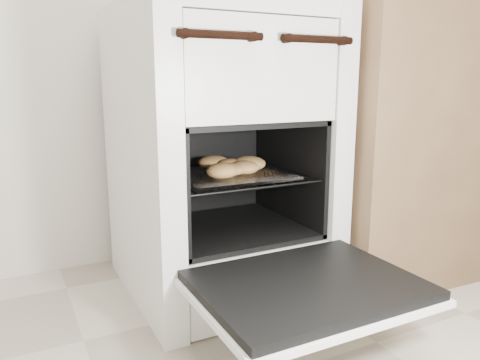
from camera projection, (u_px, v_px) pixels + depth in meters
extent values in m
cube|color=silver|center=(218.00, 153.00, 1.45)|extent=(0.57, 0.60, 0.87)
cylinder|color=black|center=(221.00, 35.00, 1.04)|extent=(0.21, 0.02, 0.02)
cylinder|color=black|center=(318.00, 39.00, 1.16)|extent=(0.21, 0.02, 0.02)
cube|color=black|center=(307.00, 285.00, 1.07)|extent=(0.49, 0.38, 0.02)
cube|color=silver|center=(307.00, 292.00, 1.07)|extent=(0.51, 0.40, 0.02)
cylinder|color=black|center=(163.00, 182.00, 1.30)|extent=(0.01, 0.40, 0.01)
cylinder|color=black|center=(286.00, 169.00, 1.48)|extent=(0.01, 0.40, 0.01)
cylinder|color=black|center=(259.00, 188.00, 1.23)|extent=(0.41, 0.01, 0.01)
cylinder|color=black|center=(204.00, 165.00, 1.56)|extent=(0.41, 0.01, 0.01)
cylinder|color=black|center=(174.00, 181.00, 1.32)|extent=(0.01, 0.38, 0.01)
cylinder|color=black|center=(193.00, 179.00, 1.34)|extent=(0.01, 0.38, 0.01)
cylinder|color=black|center=(211.00, 177.00, 1.37)|extent=(0.01, 0.38, 0.01)
cylinder|color=black|center=(229.00, 175.00, 1.39)|extent=(0.01, 0.38, 0.01)
cylinder|color=black|center=(245.00, 174.00, 1.42)|extent=(0.01, 0.38, 0.01)
cylinder|color=black|center=(262.00, 172.00, 1.44)|extent=(0.01, 0.38, 0.01)
cylinder|color=black|center=(277.00, 170.00, 1.47)|extent=(0.01, 0.38, 0.01)
cube|color=white|center=(231.00, 175.00, 1.38)|extent=(0.32, 0.28, 0.01)
ellipsoid|color=tan|center=(244.00, 167.00, 1.37)|extent=(0.11, 0.11, 0.04)
ellipsoid|color=tan|center=(250.00, 164.00, 1.43)|extent=(0.11, 0.11, 0.04)
ellipsoid|color=tan|center=(249.00, 164.00, 1.41)|extent=(0.14, 0.14, 0.04)
ellipsoid|color=tan|center=(231.00, 169.00, 1.34)|extent=(0.11, 0.11, 0.04)
ellipsoid|color=tan|center=(214.00, 162.00, 1.45)|extent=(0.12, 0.12, 0.04)
ellipsoid|color=tan|center=(230.00, 165.00, 1.40)|extent=(0.10, 0.10, 0.04)
ellipsoid|color=tan|center=(222.00, 171.00, 1.30)|extent=(0.09, 0.09, 0.04)
cube|color=brown|center=(420.00, 123.00, 1.75)|extent=(1.02, 0.70, 0.99)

